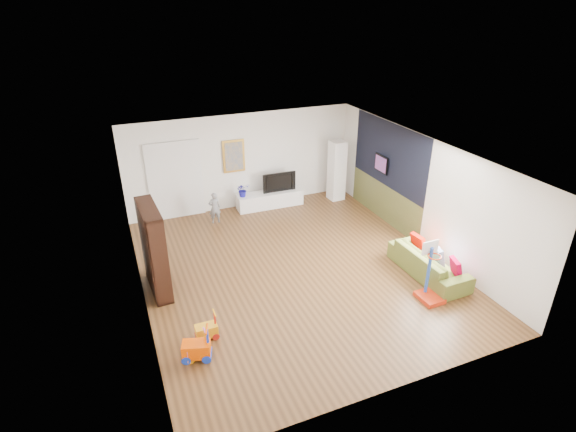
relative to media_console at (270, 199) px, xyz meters
name	(u,v)px	position (x,y,z in m)	size (l,w,h in m)	color
floor	(295,269)	(-0.67, -3.38, -0.22)	(6.50, 7.50, 0.00)	brown
ceiling	(296,154)	(-0.67, -3.38, 2.48)	(6.50, 7.50, 0.00)	white
wall_back	(242,161)	(-0.67, 0.37, 1.13)	(6.50, 0.00, 2.70)	white
wall_front	(400,321)	(-0.67, -7.13, 1.13)	(6.50, 0.00, 2.70)	silver
wall_left	(136,244)	(-3.92, -3.38, 1.13)	(0.00, 7.50, 2.70)	silver
wall_right	(421,192)	(2.58, -3.38, 1.13)	(0.00, 7.50, 2.70)	silver
navy_accent	(389,155)	(2.57, -1.98, 1.63)	(0.01, 3.20, 1.70)	black
olive_wainscot	(384,202)	(2.57, -1.98, 0.28)	(0.01, 3.20, 1.00)	brown
doorway	(176,181)	(-2.57, 0.33, 0.83)	(1.45, 0.06, 2.10)	white
painting_back	(234,156)	(-0.92, 0.33, 1.33)	(0.62, 0.06, 0.92)	gold
artwork_right	(381,164)	(2.50, -1.78, 1.33)	(0.04, 0.56, 0.46)	#7F3F8C
media_console	(270,199)	(0.00, 0.00, 0.00)	(1.93, 0.48, 0.45)	white
tall_cabinet	(337,171)	(2.04, -0.22, 0.67)	(0.42, 0.42, 1.79)	white
bookshelf	(154,250)	(-3.59, -2.97, 0.71)	(0.34, 1.29, 1.88)	black
sofa	(429,263)	(1.95, -4.69, 0.07)	(1.99, 0.78, 0.58)	#5E6927
basketball_hoop	(434,273)	(1.40, -5.46, 0.41)	(0.43, 0.53, 1.26)	red
ride_on_yellow	(206,326)	(-3.02, -4.85, 0.03)	(0.39, 0.24, 0.52)	orange
ride_on_orange	(196,344)	(-3.29, -5.29, 0.09)	(0.47, 0.29, 0.62)	#F14C00
ride_on_pink	(197,346)	(-3.28, -5.27, 0.03)	(0.38, 0.23, 0.51)	#DA4FA3
child	(215,208)	(-1.73, -0.41, 0.21)	(0.32, 0.21, 0.88)	gray
tv	(278,181)	(0.29, 0.05, 0.51)	(0.98, 0.13, 0.57)	black
vase_plant	(243,190)	(-0.80, 0.01, 0.42)	(0.35, 0.31, 0.39)	#18149B
pillow_left	(456,267)	(2.17, -5.25, 0.23)	(0.10, 0.37, 0.37)	#AA002E
pillow_center	(438,255)	(2.14, -4.72, 0.23)	(0.11, 0.42, 0.42)	silver
pillow_right	(418,242)	(2.10, -4.08, 0.23)	(0.10, 0.38, 0.38)	red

